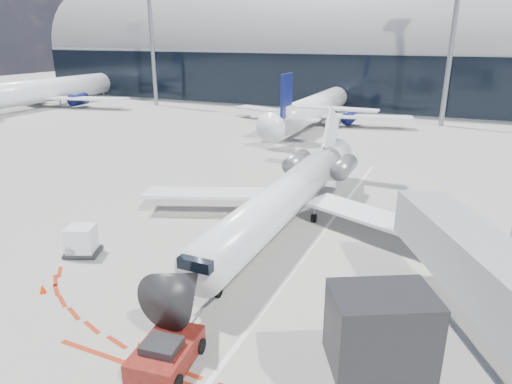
% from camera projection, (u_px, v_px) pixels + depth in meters
% --- Properties ---
extents(ground, '(260.00, 260.00, 0.00)m').
position_uv_depth(ground, '(302.00, 259.00, 26.84)').
color(ground, gray).
rests_on(ground, ground).
extents(apron_centerline, '(0.25, 40.00, 0.01)m').
position_uv_depth(apron_centerline, '(313.00, 245.00, 28.56)').
color(apron_centerline, silver).
rests_on(apron_centerline, ground).
extents(terminal_building, '(150.00, 24.15, 24.00)m').
position_uv_depth(terminal_building, '(422.00, 59.00, 80.12)').
color(terminal_building, gray).
rests_on(terminal_building, ground).
extents(jet_bridge, '(10.03, 15.20, 4.90)m').
position_uv_depth(jet_bridge, '(500.00, 269.00, 19.47)').
color(jet_bridge, '#93969B').
rests_on(jet_bridge, ground).
extents(light_mast_west, '(0.70, 0.70, 25.00)m').
position_uv_depth(light_mast_west, '(152.00, 35.00, 81.57)').
color(light_mast_west, gray).
rests_on(light_mast_west, ground).
extents(light_mast_centre, '(0.70, 0.70, 25.00)m').
position_uv_depth(light_mast_centre, '(453.00, 35.00, 62.25)').
color(light_mast_centre, gray).
rests_on(light_mast_centre, ground).
extents(regional_jet, '(22.38, 27.60, 6.91)m').
position_uv_depth(regional_jet, '(289.00, 194.00, 30.84)').
color(regional_jet, white).
rests_on(regional_jet, ground).
extents(pushback_tug, '(2.53, 5.20, 1.33)m').
position_uv_depth(pushback_tug, '(166.00, 353.00, 17.98)').
color(pushback_tug, '#4F0D0B').
rests_on(pushback_tug, ground).
extents(uld_container, '(2.41, 2.26, 1.80)m').
position_uv_depth(uld_container, '(82.00, 241.00, 27.09)').
color(uld_container, black).
rests_on(uld_container, ground).
extents(safety_cone_left, '(0.35, 0.35, 0.49)m').
position_uv_depth(safety_cone_left, '(43.00, 289.00, 23.22)').
color(safety_cone_left, red).
rests_on(safety_cone_left, ground).
extents(safety_cone_right, '(0.32, 0.32, 0.45)m').
position_uv_depth(safety_cone_right, '(139.00, 346.00, 18.95)').
color(safety_cone_right, red).
rests_on(safety_cone_right, ground).
extents(bg_airliner_0, '(36.61, 38.76, 11.84)m').
position_uv_depth(bg_airliner_0, '(52.00, 73.00, 83.34)').
color(bg_airliner_0, white).
rests_on(bg_airliner_0, ground).
extents(bg_airliner_1, '(31.72, 33.58, 10.26)m').
position_uv_depth(bg_airliner_1, '(319.00, 88.00, 66.29)').
color(bg_airliner_1, white).
rests_on(bg_airliner_1, ground).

